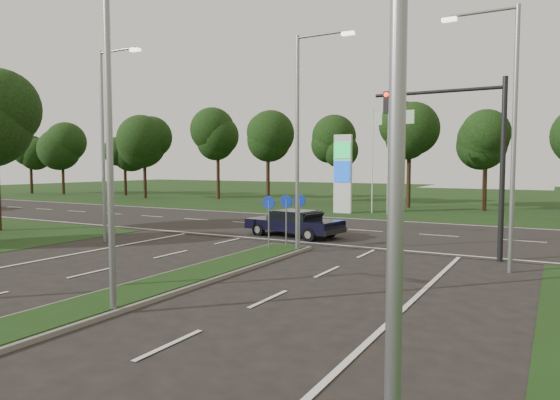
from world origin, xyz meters
The scene contains 13 objects.
verge_far centered at (0.00, 55.00, 0.00)m, with size 160.00×50.00×0.02m, color black.
cross_road centered at (0.00, 24.00, 0.00)m, with size 160.00×12.00×0.02m, color black.
median_kerb centered at (0.00, 4.00, 0.06)m, with size 2.00×26.00×0.12m, color slate.
streetlight_median_near centered at (1.00, 6.00, 5.08)m, with size 2.53×0.22×9.00m.
streetlight_median_far centered at (1.00, 16.00, 5.08)m, with size 2.53×0.22×9.00m.
streetlight_left_far centered at (-8.30, 14.00, 5.08)m, with size 2.53×0.22×9.00m.
streetlight_right_far centered at (8.80, 16.00, 5.08)m, with size 2.53×0.22×9.00m.
streetlight_right_near centered at (8.80, 2.00, 5.08)m, with size 2.53×0.22×9.00m.
traffic_signal centered at (7.19, 18.00, 4.65)m, with size 5.10×0.42×7.00m.
median_signs centered at (0.00, 16.40, 1.71)m, with size 1.16×1.76×2.38m.
gas_pylon centered at (-3.79, 33.05, 3.20)m, with size 5.80×1.26×8.00m.
treeline_far centered at (0.10, 39.93, 6.83)m, with size 6.00×6.00×9.90m.
navy_sedan centered at (-1.42, 20.00, 0.73)m, with size 5.21×2.76×1.37m.
Camera 1 is at (10.32, -2.60, 3.68)m, focal length 32.00 mm.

